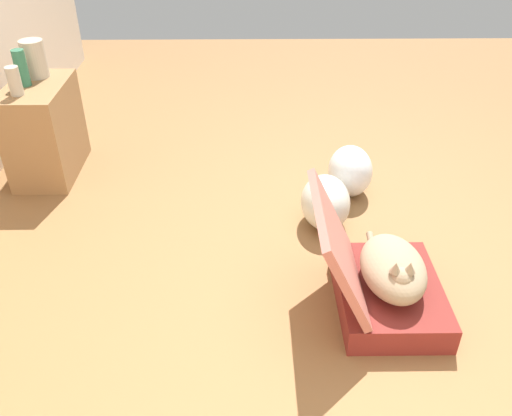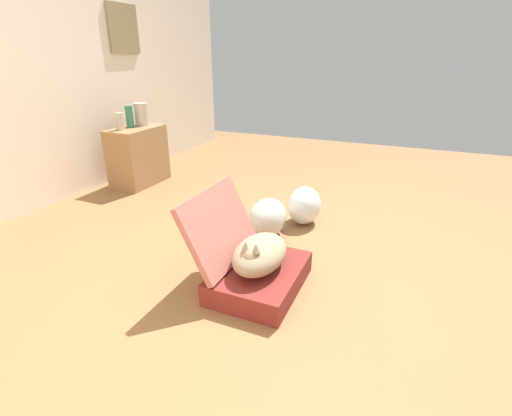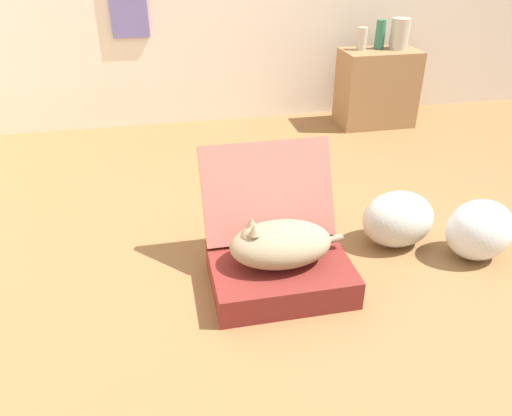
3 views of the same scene
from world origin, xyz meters
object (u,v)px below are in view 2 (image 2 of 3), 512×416
at_px(cat, 259,254).
at_px(plastic_bag_white, 267,218).
at_px(vase_short, 141,114).
at_px(vase_tall, 120,121).
at_px(vase_round, 130,117).
at_px(suitcase_base, 260,277).
at_px(plastic_bag_clear, 304,205).
at_px(side_table, 138,156).

xyz_separation_m(cat, plastic_bag_white, (0.66, 0.21, -0.08)).
height_order(plastic_bag_white, vase_short, vase_short).
relative_size(vase_tall, vase_round, 0.77).
bearing_deg(suitcase_base, vase_tall, 60.15).
bearing_deg(cat, suitcase_base, -3.57).
bearing_deg(vase_tall, plastic_bag_clear, -94.07).
xyz_separation_m(vase_short, vase_round, (-0.15, 0.03, -0.01)).
distance_m(suitcase_base, cat, 0.16).
xyz_separation_m(vase_tall, vase_round, (0.15, 0.01, 0.02)).
height_order(side_table, vase_tall, vase_tall).
distance_m(suitcase_base, vase_short, 2.46).
bearing_deg(plastic_bag_clear, suitcase_base, -178.37).
bearing_deg(plastic_bag_white, plastic_bag_clear, -29.67).
xyz_separation_m(side_table, vase_short, (0.15, 0.02, 0.40)).
bearing_deg(suitcase_base, plastic_bag_white, 18.16).
relative_size(cat, vase_tall, 3.18).
distance_m(plastic_bag_white, plastic_bag_clear, 0.38).
height_order(cat, vase_round, vase_round).
distance_m(plastic_bag_white, vase_short, 1.94).
bearing_deg(cat, side_table, 56.30).
relative_size(side_table, vase_tall, 3.57).
bearing_deg(vase_short, suitcase_base, -126.23).
bearing_deg(vase_short, plastic_bag_clear, -102.73).
bearing_deg(vase_round, plastic_bag_white, -109.33).
bearing_deg(plastic_bag_clear, vase_round, 81.65).
distance_m(vase_short, vase_round, 0.15).
distance_m(plastic_bag_clear, side_table, 1.89).
relative_size(suitcase_base, cat, 1.16).
relative_size(plastic_bag_white, vase_round, 1.68).
xyz_separation_m(cat, side_table, (1.26, 1.89, 0.07)).
relative_size(suitcase_base, plastic_bag_clear, 1.87).
relative_size(plastic_bag_clear, vase_round, 1.52).
distance_m(cat, side_table, 2.28).
bearing_deg(suitcase_base, vase_round, 57.10).
distance_m(cat, vase_short, 2.42).
bearing_deg(side_table, suitcase_base, -123.57).
relative_size(suitcase_base, side_table, 1.03).
relative_size(cat, vase_short, 2.34).
xyz_separation_m(plastic_bag_white, vase_short, (0.75, 1.70, 0.55)).
xyz_separation_m(plastic_bag_clear, vase_short, (0.43, 1.89, 0.54)).
height_order(plastic_bag_clear, vase_tall, vase_tall).
height_order(vase_short, vase_round, vase_short).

